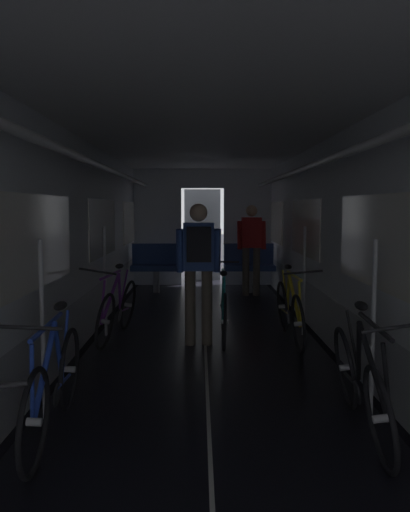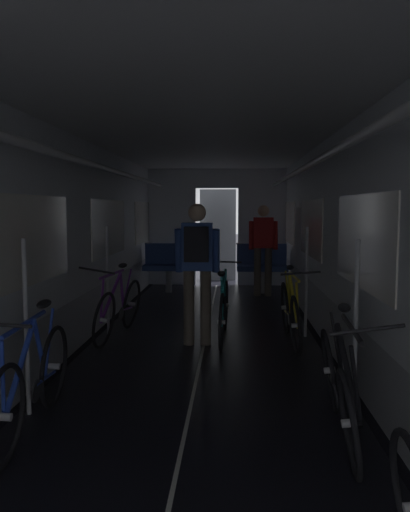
{
  "view_description": "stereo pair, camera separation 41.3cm",
  "coord_description": "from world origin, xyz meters",
  "px_view_note": "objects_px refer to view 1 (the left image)",
  "views": [
    {
      "loc": [
        -0.07,
        -1.74,
        1.63
      ],
      "look_at": [
        0.0,
        4.49,
        1.05
      ],
      "focal_mm": 35.75,
      "sensor_mm": 36.0,
      "label": 1
    },
    {
      "loc": [
        0.34,
        -1.73,
        1.63
      ],
      "look_at": [
        0.0,
        4.49,
        1.05
      ],
      "focal_mm": 35.75,
      "sensor_mm": 36.0,
      "label": 2
    }
  ],
  "objects_px": {
    "bicycle_black": "(361,383)",
    "bicycle_blue": "(54,385)",
    "bicycle_yellow": "(290,310)",
    "person_standing_near_bench": "(251,243)",
    "bicycle_teal_in_aisle": "(224,309)",
    "bicycle_purple": "(117,309)",
    "bench_seat_far_right": "(249,263)",
    "bench_seat_far_left": "(156,263)",
    "person_cyclist_aisle": "(199,261)"
  },
  "relations": [
    {
      "from": "bicycle_black",
      "to": "bicycle_blue",
      "type": "distance_m",
      "value": 2.2
    },
    {
      "from": "bicycle_yellow",
      "to": "person_standing_near_bench",
      "type": "height_order",
      "value": "person_standing_near_bench"
    },
    {
      "from": "bicycle_black",
      "to": "bicycle_blue",
      "type": "height_order",
      "value": "bicycle_black"
    },
    {
      "from": "bicycle_blue",
      "to": "bicycle_teal_in_aisle",
      "type": "bearing_deg",
      "value": 63.74
    },
    {
      "from": "bicycle_purple",
      "to": "person_standing_near_bench",
      "type": "bearing_deg",
      "value": 57.67
    },
    {
      "from": "bench_seat_far_right",
      "to": "person_standing_near_bench",
      "type": "xyz_separation_m",
      "value": [
        0.0,
        -0.38,
        0.41
      ]
    },
    {
      "from": "bench_seat_far_right",
      "to": "bicycle_teal_in_aisle",
      "type": "distance_m",
      "value": 3.65
    },
    {
      "from": "bench_seat_far_right",
      "to": "person_standing_near_bench",
      "type": "height_order",
      "value": "person_standing_near_bench"
    },
    {
      "from": "bench_seat_far_left",
      "to": "bicycle_blue",
      "type": "bearing_deg",
      "value": -91.83
    },
    {
      "from": "bench_seat_far_left",
      "to": "person_cyclist_aisle",
      "type": "bearing_deg",
      "value": -77.92
    },
    {
      "from": "bench_seat_far_left",
      "to": "bicycle_yellow",
      "type": "bearing_deg",
      "value": -62.14
    },
    {
      "from": "bench_seat_far_right",
      "to": "bicycle_black",
      "type": "xyz_separation_m",
      "value": [
        0.2,
        -6.26,
        -0.19
      ]
    },
    {
      "from": "bench_seat_far_left",
      "to": "person_standing_near_bench",
      "type": "relative_size",
      "value": 0.58
    },
    {
      "from": "bench_seat_far_right",
      "to": "person_standing_near_bench",
      "type": "bearing_deg",
      "value": -89.59
    },
    {
      "from": "bicycle_blue",
      "to": "bicycle_teal_in_aisle",
      "type": "distance_m",
      "value": 3.02
    },
    {
      "from": "bicycle_purple",
      "to": "person_standing_near_bench",
      "type": "height_order",
      "value": "person_standing_near_bench"
    },
    {
      "from": "person_standing_near_bench",
      "to": "bench_seat_far_right",
      "type": "bearing_deg",
      "value": 90.41
    },
    {
      "from": "bicycle_black",
      "to": "person_cyclist_aisle",
      "type": "xyz_separation_m",
      "value": [
        -1.18,
        2.41,
        0.64
      ]
    },
    {
      "from": "bench_seat_far_right",
      "to": "person_cyclist_aisle",
      "type": "bearing_deg",
      "value": -104.22
    },
    {
      "from": "person_cyclist_aisle",
      "to": "bench_seat_far_left",
      "type": "bearing_deg",
      "value": 102.08
    },
    {
      "from": "bicycle_purple",
      "to": "bicycle_teal_in_aisle",
      "type": "distance_m",
      "value": 1.33
    },
    {
      "from": "bicycle_purple",
      "to": "person_standing_near_bench",
      "type": "relative_size",
      "value": 1.01
    },
    {
      "from": "bicycle_teal_in_aisle",
      "to": "bicycle_blue",
      "type": "bearing_deg",
      "value": -116.26
    },
    {
      "from": "person_cyclist_aisle",
      "to": "bicycle_teal_in_aisle",
      "type": "height_order",
      "value": "person_cyclist_aisle"
    },
    {
      "from": "bicycle_purple",
      "to": "bicycle_teal_in_aisle",
      "type": "relative_size",
      "value": 1.0
    },
    {
      "from": "bench_seat_far_left",
      "to": "bench_seat_far_right",
      "type": "distance_m",
      "value": 1.8
    },
    {
      "from": "person_standing_near_bench",
      "to": "bicycle_black",
      "type": "bearing_deg",
      "value": -88.08
    },
    {
      "from": "bicycle_black",
      "to": "person_cyclist_aisle",
      "type": "relative_size",
      "value": 1.01
    },
    {
      "from": "bicycle_purple",
      "to": "bench_seat_far_right",
      "type": "bearing_deg",
      "value": 60.55
    },
    {
      "from": "bench_seat_far_right",
      "to": "bicycle_blue",
      "type": "relative_size",
      "value": 0.58
    },
    {
      "from": "bicycle_yellow",
      "to": "bicycle_black",
      "type": "xyz_separation_m",
      "value": [
        0.06,
        -2.58,
        -0.0
      ]
    },
    {
      "from": "bench_seat_far_left",
      "to": "bicycle_blue",
      "type": "xyz_separation_m",
      "value": [
        -0.2,
        -6.29,
        -0.18
      ]
    },
    {
      "from": "bicycle_yellow",
      "to": "bicycle_teal_in_aisle",
      "type": "bearing_deg",
      "value": 173.49
    },
    {
      "from": "bench_seat_far_right",
      "to": "bicycle_blue",
      "type": "height_order",
      "value": "bench_seat_far_right"
    },
    {
      "from": "bench_seat_far_left",
      "to": "bicycle_black",
      "type": "relative_size",
      "value": 0.58
    },
    {
      "from": "bench_seat_far_right",
      "to": "bicycle_purple",
      "type": "height_order",
      "value": "bicycle_purple"
    },
    {
      "from": "bicycle_yellow",
      "to": "bicycle_teal_in_aisle",
      "type": "height_order",
      "value": "bicycle_yellow"
    },
    {
      "from": "person_cyclist_aisle",
      "to": "bicycle_teal_in_aisle",
      "type": "xyz_separation_m",
      "value": [
        0.31,
        0.27,
        -0.63
      ]
    },
    {
      "from": "bicycle_purple",
      "to": "bicycle_yellow",
      "type": "distance_m",
      "value": 2.14
    },
    {
      "from": "bench_seat_far_right",
      "to": "person_cyclist_aisle",
      "type": "xyz_separation_m",
      "value": [
        -0.98,
        -3.85,
        0.45
      ]
    },
    {
      "from": "bicycle_yellow",
      "to": "person_standing_near_bench",
      "type": "xyz_separation_m",
      "value": [
        -0.14,
        3.3,
        0.59
      ]
    },
    {
      "from": "bench_seat_far_left",
      "to": "person_cyclist_aisle",
      "type": "distance_m",
      "value": 3.96
    },
    {
      "from": "bicycle_purple",
      "to": "bicycle_teal_in_aisle",
      "type": "bearing_deg",
      "value": -2.24
    },
    {
      "from": "bench_seat_far_right",
      "to": "bicycle_yellow",
      "type": "height_order",
      "value": "bench_seat_far_right"
    },
    {
      "from": "bench_seat_far_left",
      "to": "bench_seat_far_right",
      "type": "bearing_deg",
      "value": 0.0
    },
    {
      "from": "bench_seat_far_left",
      "to": "bicycle_yellow",
      "type": "xyz_separation_m",
      "value": [
        1.94,
        -3.68,
        -0.18
      ]
    },
    {
      "from": "bicycle_blue",
      "to": "bench_seat_far_left",
      "type": "bearing_deg",
      "value": 88.17
    },
    {
      "from": "bicycle_teal_in_aisle",
      "to": "person_standing_near_bench",
      "type": "height_order",
      "value": "person_standing_near_bench"
    },
    {
      "from": "bench_seat_far_left",
      "to": "person_standing_near_bench",
      "type": "height_order",
      "value": "person_standing_near_bench"
    },
    {
      "from": "bench_seat_far_left",
      "to": "bicycle_blue",
      "type": "relative_size",
      "value": 0.58
    }
  ]
}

